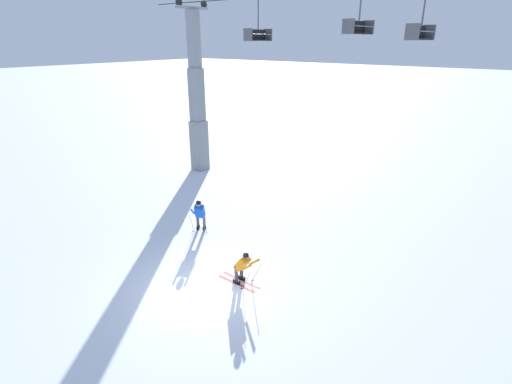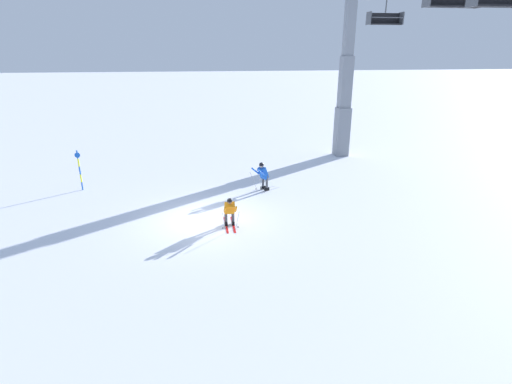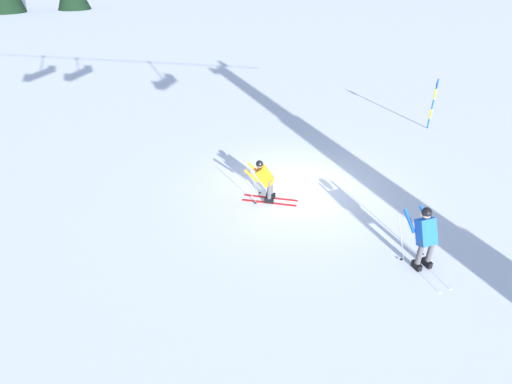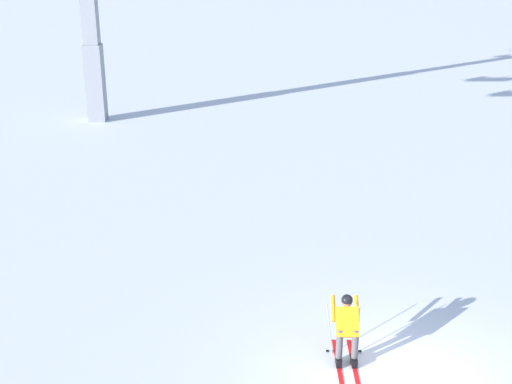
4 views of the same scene
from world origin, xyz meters
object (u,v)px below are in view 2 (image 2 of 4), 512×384
Objects in this scene: skier_carving_main at (230,210)px; chairlift_seat_second at (452,0)px; skier_distant_uphill at (263,174)px; lift_tower_near at (345,93)px; trail_marker_pole at (80,169)px; chairlift_seat_nearest at (384,18)px.

chairlift_seat_second is at bearing 91.84° from skier_carving_main.
chairlift_seat_second reaches higher than skier_distant_uphill.
lift_tower_near is 4.66× the size of chairlift_seat_second.
chairlift_seat_second reaches higher than skier_carving_main.
lift_tower_near is at bearing 134.67° from skier_distant_uphill.
lift_tower_near reaches higher than trail_marker_pole.
skier_carving_main is 1.00× the size of skier_distant_uphill.
trail_marker_pole is (-5.59, -16.29, -7.75)m from chairlift_seat_second.
chairlift_seat_second is (10.66, 0.00, 4.57)m from lift_tower_near.
chairlift_seat_nearest reaches higher than skier_carving_main.
trail_marker_pole is at bearing -99.43° from skier_distant_uphill.
skier_distant_uphill is at bearing 153.40° from skier_carving_main.
chairlift_seat_nearest is at bearing 104.59° from skier_distant_uphill.
lift_tower_near reaches higher than chairlift_seat_second.
skier_distant_uphill is at bearing 80.57° from trail_marker_pole.
chairlift_seat_nearest is 1.02× the size of trail_marker_pole.
chairlift_seat_second is at bearing 0.00° from chairlift_seat_nearest.
trail_marker_pole is at bearing -128.40° from skier_carving_main.
lift_tower_near is 6.53m from chairlift_seat_nearest.
trail_marker_pole is at bearing -108.93° from chairlift_seat_second.
chairlift_seat_nearest is at bearing 0.00° from lift_tower_near.
trail_marker_pole is at bearing -89.42° from chairlift_seat_nearest.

